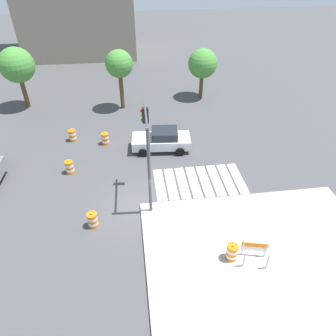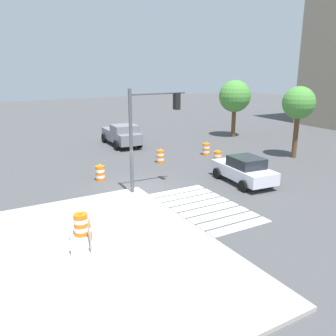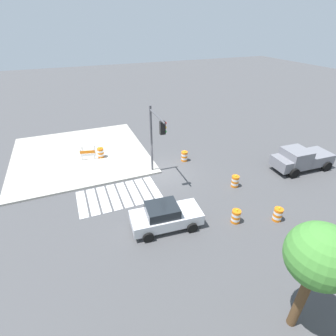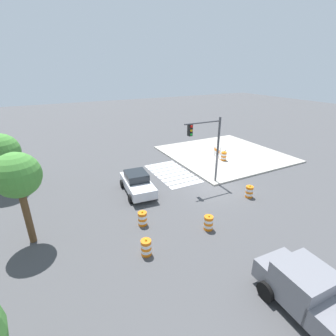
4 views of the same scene
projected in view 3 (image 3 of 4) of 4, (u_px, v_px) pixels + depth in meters
ground_plane at (162, 173)px, 21.38m from camera, size 120.00×120.00×0.00m
sidewalk_corner at (80, 154)px, 24.21m from camera, size 12.00×12.00×0.15m
crosswalk_stripes at (119, 196)px, 18.64m from camera, size 5.85×3.20×0.02m
sports_car at (165, 216)px, 15.52m from camera, size 4.45×2.43×1.63m
pickup_truck at (300, 159)px, 21.49m from camera, size 5.24×2.55×1.92m
traffic_barrel_near_corner at (278, 214)px, 16.18m from camera, size 0.56×0.56×1.02m
traffic_barrel_crosswalk_end at (236, 216)px, 16.03m from camera, size 0.56×0.56×1.02m
traffic_barrel_median_near at (184, 156)px, 23.02m from camera, size 0.56×0.56×1.02m
traffic_barrel_median_far at (235, 181)px, 19.48m from camera, size 0.56×0.56×1.02m
traffic_barrel_on_sidewalk at (101, 153)px, 23.30m from camera, size 0.56×0.56×1.02m
construction_barricade at (88, 153)px, 22.98m from camera, size 1.39×1.05×1.00m
traffic_light_pole at (156, 133)px, 18.77m from camera, size 0.47×3.29×5.50m
street_tree_streetside_mid at (319, 257)px, 8.81m from camera, size 2.39×2.39×5.33m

